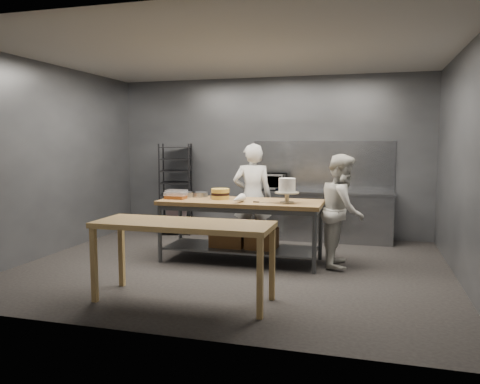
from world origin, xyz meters
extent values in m
plane|color=black|center=(0.00, 0.00, 0.00)|extent=(6.00, 6.00, 0.00)
cube|color=#4C4F54|center=(0.00, 2.50, 1.50)|extent=(6.00, 0.04, 3.00)
cube|color=olive|center=(0.03, 0.32, 0.89)|extent=(2.40, 0.90, 0.06)
cube|color=#47494C|center=(0.03, 0.32, 0.20)|extent=(2.25, 0.75, 0.03)
cylinder|color=#47494C|center=(-1.11, -0.07, 0.43)|extent=(0.06, 0.06, 0.86)
cylinder|color=#47494C|center=(-1.11, 0.71, 0.43)|extent=(0.06, 0.06, 0.86)
cylinder|color=#47494C|center=(1.17, -0.07, 0.43)|extent=(0.06, 0.06, 0.86)
cylinder|color=#47494C|center=(1.17, 0.71, 0.43)|extent=(0.06, 0.06, 0.86)
cube|color=brown|center=(-0.17, 0.33, 0.39)|extent=(0.50, 0.40, 0.35)
cube|color=brown|center=(0.35, 0.32, 0.36)|extent=(0.45, 0.38, 0.30)
cube|color=olive|center=(-0.12, -1.55, 0.87)|extent=(2.00, 0.70, 0.06)
cube|color=olive|center=(-1.07, -1.85, 0.42)|extent=(0.06, 0.06, 0.84)
cube|color=olive|center=(-1.07, -1.25, 0.42)|extent=(0.06, 0.06, 0.84)
cube|color=olive|center=(0.83, -1.85, 0.42)|extent=(0.06, 0.06, 0.84)
cube|color=olive|center=(0.83, -1.25, 0.42)|extent=(0.06, 0.06, 0.84)
cube|color=slate|center=(1.00, 2.18, 0.88)|extent=(2.60, 0.60, 0.04)
cube|color=slate|center=(1.00, 2.18, 0.43)|extent=(2.56, 0.56, 0.86)
cube|color=slate|center=(1.00, 2.48, 1.35)|extent=(2.60, 0.02, 0.90)
cube|color=black|center=(-1.79, 2.10, 0.88)|extent=(0.77, 0.80, 1.75)
cube|color=silver|center=(-1.79, 2.10, 0.54)|extent=(0.43, 0.34, 0.45)
imported|color=silver|center=(0.00, 1.12, 0.88)|extent=(0.72, 0.56, 1.76)
imported|color=silver|center=(1.50, 0.47, 0.81)|extent=(0.63, 0.80, 1.62)
imported|color=black|center=(0.10, 2.18, 1.05)|extent=(0.54, 0.37, 0.30)
cylinder|color=#BCB396|center=(0.74, 0.20, 0.93)|extent=(0.20, 0.20, 0.02)
cylinder|color=#BCB396|center=(0.74, 0.20, 1.00)|extent=(0.06, 0.06, 0.12)
cylinder|color=#BCB396|center=(0.74, 0.20, 1.07)|extent=(0.34, 0.34, 0.02)
cylinder|color=silver|center=(0.74, 0.20, 1.18)|extent=(0.24, 0.24, 0.20)
cylinder|color=gold|center=(-0.31, 0.37, 0.95)|extent=(0.28, 0.28, 0.06)
cylinder|color=black|center=(-0.31, 0.37, 1.00)|extent=(0.28, 0.28, 0.04)
cylinder|color=gold|center=(-0.31, 0.37, 1.05)|extent=(0.28, 0.28, 0.06)
cylinder|color=gray|center=(-0.73, 0.58, 0.96)|extent=(0.26, 0.26, 0.07)
cylinder|color=gray|center=(-0.40, 0.52, 0.96)|extent=(0.24, 0.24, 0.07)
cylinder|color=gray|center=(-0.90, 0.53, 0.96)|extent=(0.26, 0.26, 0.07)
cone|color=silver|center=(0.07, 0.00, 0.98)|extent=(0.15, 0.39, 0.12)
cube|color=slate|center=(0.48, 0.14, 0.92)|extent=(0.28, 0.02, 0.00)
cube|color=black|center=(0.30, 0.14, 0.93)|extent=(0.09, 0.02, 0.02)
cube|color=#9C521F|center=(-0.98, 0.23, 0.95)|extent=(0.30, 0.20, 0.05)
cube|color=silver|center=(-0.98, 0.23, 1.00)|extent=(0.31, 0.21, 0.06)
cube|color=#9C521F|center=(-1.07, 0.47, 0.95)|extent=(0.30, 0.20, 0.05)
cube|color=silver|center=(-1.07, 0.47, 1.00)|extent=(0.31, 0.21, 0.06)
camera|label=1|loc=(1.87, -6.32, 1.79)|focal=35.00mm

